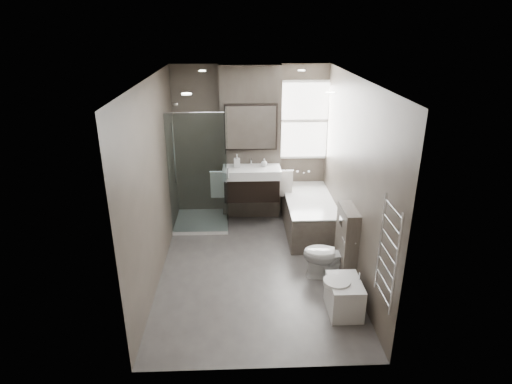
{
  "coord_description": "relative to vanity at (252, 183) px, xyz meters",
  "views": [
    {
      "loc": [
        -0.2,
        -5.21,
        3.26
      ],
      "look_at": [
        0.02,
        0.15,
        1.09
      ],
      "focal_mm": 30.0,
      "sensor_mm": 36.0,
      "label": 1
    }
  ],
  "objects": [
    {
      "name": "mirror_cabinet",
      "position": [
        0.0,
        0.19,
        0.89
      ],
      "size": [
        0.86,
        0.08,
        0.76
      ],
      "color": "black",
      "rests_on": "vanity_pier"
    },
    {
      "name": "soap_bottle_b",
      "position": [
        0.21,
        0.05,
        0.33
      ],
      "size": [
        0.11,
        0.11,
        0.14
      ],
      "primitive_type": "imported",
      "color": "white",
      "rests_on": "vanity"
    },
    {
      "name": "toilet",
      "position": [
        0.97,
        -1.7,
        -0.4
      ],
      "size": [
        0.72,
        0.5,
        0.68
      ],
      "primitive_type": "imported",
      "rotation": [
        0.0,
        0.0,
        -1.77
      ],
      "color": "white",
      "rests_on": "ground"
    },
    {
      "name": "towel_right",
      "position": [
        0.56,
        -0.02,
        -0.02
      ],
      "size": [
        0.24,
        0.06,
        0.44
      ],
      "primitive_type": "cube",
      "color": "silver",
      "rests_on": "vanity_pier"
    },
    {
      "name": "bathtub",
      "position": [
        0.92,
        -0.33,
        -0.43
      ],
      "size": [
        0.75,
        1.6,
        0.57
      ],
      "color": "#50483F",
      "rests_on": "ground"
    },
    {
      "name": "towel_radiator",
      "position": [
        1.25,
        -3.03,
        0.38
      ],
      "size": [
        0.03,
        0.49,
        1.1
      ],
      "color": "silver",
      "rests_on": "room"
    },
    {
      "name": "window",
      "position": [
        0.9,
        0.45,
        0.93
      ],
      "size": [
        0.98,
        0.06,
        1.33
      ],
      "color": "white",
      "rests_on": "room"
    },
    {
      "name": "cistern_box",
      "position": [
        1.21,
        -1.68,
        -0.24
      ],
      "size": [
        0.19,
        0.55,
        1.0
      ],
      "color": "#50483F",
      "rests_on": "ground"
    },
    {
      "name": "bidet",
      "position": [
        1.01,
        -2.45,
        -0.52
      ],
      "size": [
        0.45,
        0.52,
        0.54
      ],
      "color": "white",
      "rests_on": "ground"
    },
    {
      "name": "room",
      "position": [
        0.0,
        -1.43,
        0.56
      ],
      "size": [
        2.7,
        3.9,
        2.7
      ],
      "color": "#514D4A",
      "rests_on": "ground"
    },
    {
      "name": "shower_enclosure",
      "position": [
        -0.75,
        -0.08,
        -0.25
      ],
      "size": [
        0.9,
        0.9,
        2.0
      ],
      "color": "white",
      "rests_on": "ground"
    },
    {
      "name": "towel_left",
      "position": [
        -0.56,
        -0.02,
        -0.02
      ],
      "size": [
        0.24,
        0.06,
        0.44
      ],
      "primitive_type": "cube",
      "color": "silver",
      "rests_on": "vanity_pier"
    },
    {
      "name": "soap_bottle_a",
      "position": [
        -0.24,
        0.05,
        0.37
      ],
      "size": [
        0.1,
        0.1,
        0.22
      ],
      "primitive_type": "imported",
      "color": "white",
      "rests_on": "vanity"
    },
    {
      "name": "vanity",
      "position": [
        0.0,
        0.0,
        0.0
      ],
      "size": [
        0.95,
        0.47,
        0.66
      ],
      "color": "black",
      "rests_on": "vanity_pier"
    },
    {
      "name": "vanity_pier",
      "position": [
        0.0,
        0.35,
        0.56
      ],
      "size": [
        1.0,
        0.25,
        2.6
      ],
      "primitive_type": "cube",
      "color": "#50483F",
      "rests_on": "ground"
    }
  ]
}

